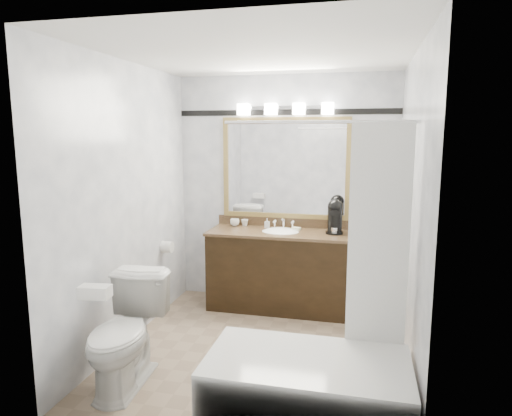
% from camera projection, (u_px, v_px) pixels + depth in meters
% --- Properties ---
extents(room, '(2.42, 2.62, 2.52)m').
position_uv_depth(room, '(259.00, 210.00, 3.79)').
color(room, gray).
rests_on(room, ground).
extents(vanity, '(1.53, 0.58, 0.97)m').
position_uv_depth(vanity, '(280.00, 268.00, 4.90)').
color(vanity, black).
rests_on(vanity, ground).
extents(mirror, '(1.40, 0.04, 1.10)m').
position_uv_depth(mirror, '(285.00, 168.00, 4.98)').
color(mirror, '#A98C4C').
rests_on(mirror, room).
extents(vanity_light_bar, '(1.02, 0.14, 0.12)m').
position_uv_depth(vanity_light_bar, '(285.00, 109.00, 4.83)').
color(vanity_light_bar, silver).
rests_on(vanity_light_bar, room).
extents(accent_stripe, '(2.40, 0.01, 0.06)m').
position_uv_depth(accent_stripe, '(286.00, 112.00, 4.89)').
color(accent_stripe, black).
rests_on(accent_stripe, room).
extents(bathtub, '(1.30, 0.75, 1.96)m').
position_uv_depth(bathtub, '(311.00, 382.00, 2.96)').
color(bathtub, white).
rests_on(bathtub, ground).
extents(tp_roll, '(0.11, 0.12, 0.12)m').
position_uv_depth(tp_roll, '(167.00, 247.00, 4.77)').
color(tp_roll, white).
rests_on(tp_roll, room).
extents(toilet, '(0.51, 0.83, 0.82)m').
position_uv_depth(toilet, '(125.00, 334.00, 3.38)').
color(toilet, white).
rests_on(toilet, ground).
extents(tissue_box, '(0.21, 0.13, 0.08)m').
position_uv_depth(tissue_box, '(95.00, 292.00, 2.97)').
color(tissue_box, white).
rests_on(tissue_box, toilet).
extents(coffee_maker, '(0.18, 0.23, 0.35)m').
position_uv_depth(coffee_maker, '(335.00, 216.00, 4.74)').
color(coffee_maker, black).
rests_on(coffee_maker, vanity).
extents(cup_left, '(0.12, 0.12, 0.08)m').
position_uv_depth(cup_left, '(235.00, 222.00, 5.11)').
color(cup_left, white).
rests_on(cup_left, vanity).
extents(cup_right, '(0.10, 0.10, 0.07)m').
position_uv_depth(cup_right, '(245.00, 223.00, 5.11)').
color(cup_right, white).
rests_on(cup_right, vanity).
extents(soap_bottle_a, '(0.05, 0.05, 0.10)m').
position_uv_depth(soap_bottle_a, '(267.00, 223.00, 5.02)').
color(soap_bottle_a, white).
rests_on(soap_bottle_a, vanity).
extents(soap_bar, '(0.10, 0.08, 0.03)m').
position_uv_depth(soap_bar, '(296.00, 229.00, 4.91)').
color(soap_bar, beige).
rests_on(soap_bar, vanity).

